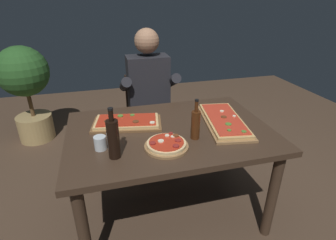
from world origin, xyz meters
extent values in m
plane|color=#4C3828|center=(0.00, 0.00, 0.00)|extent=(6.40, 6.40, 0.00)
cube|color=#3D2B1E|center=(0.00, 0.00, 0.72)|extent=(1.40, 0.96, 0.04)
cylinder|color=#3D2B1E|center=(-0.62, -0.40, 0.35)|extent=(0.07, 0.07, 0.70)
cylinder|color=#3D2B1E|center=(0.62, -0.40, 0.35)|extent=(0.07, 0.07, 0.70)
cylinder|color=#3D2B1E|center=(-0.62, 0.40, 0.35)|extent=(0.07, 0.07, 0.70)
cylinder|color=#3D2B1E|center=(0.62, 0.40, 0.35)|extent=(0.07, 0.07, 0.70)
cube|color=brown|center=(-0.28, 0.15, 0.75)|extent=(0.53, 0.34, 0.02)
cube|color=#DBB270|center=(-0.28, 0.15, 0.77)|extent=(0.48, 0.31, 0.02)
cube|color=#B72D19|center=(-0.28, 0.15, 0.78)|extent=(0.44, 0.27, 0.01)
cylinder|color=brown|center=(-0.39, 0.21, 0.79)|extent=(0.03, 0.03, 0.01)
cylinder|color=brown|center=(-0.22, 0.09, 0.79)|extent=(0.04, 0.04, 0.01)
cylinder|color=#4C7F2D|center=(-0.23, 0.21, 0.78)|extent=(0.03, 0.03, 0.01)
cylinder|color=brown|center=(-0.36, 0.09, 0.79)|extent=(0.03, 0.03, 0.01)
cylinder|color=brown|center=(-0.42, 0.15, 0.78)|extent=(0.04, 0.04, 0.00)
cylinder|color=beige|center=(-0.11, 0.05, 0.79)|extent=(0.04, 0.04, 0.01)
cylinder|color=#4C7F2D|center=(-0.32, 0.22, 0.79)|extent=(0.04, 0.04, 0.01)
cube|color=olive|center=(0.41, 0.00, 0.75)|extent=(0.36, 0.65, 0.02)
cube|color=tan|center=(0.41, 0.00, 0.77)|extent=(0.33, 0.60, 0.02)
cube|color=red|center=(0.41, 0.00, 0.78)|extent=(0.29, 0.55, 0.01)
cylinder|color=beige|center=(0.49, 0.00, 0.79)|extent=(0.02, 0.02, 0.01)
cylinder|color=beige|center=(0.44, 0.11, 0.79)|extent=(0.03, 0.03, 0.01)
cylinder|color=#4C7F2D|center=(0.44, -0.23, 0.78)|extent=(0.03, 0.03, 0.01)
cylinder|color=#4C7F2D|center=(0.35, -0.19, 0.79)|extent=(0.03, 0.03, 0.01)
cylinder|color=brown|center=(0.41, 0.01, 0.78)|extent=(0.04, 0.04, 0.01)
cylinder|color=#4C7F2D|center=(0.39, -0.11, 0.78)|extent=(0.04, 0.04, 0.00)
cylinder|color=olive|center=(-0.08, -0.23, 0.75)|extent=(0.27, 0.27, 0.02)
cylinder|color=#E5C184|center=(-0.08, -0.23, 0.77)|extent=(0.24, 0.24, 0.02)
cylinder|color=#B72D19|center=(-0.08, -0.23, 0.78)|extent=(0.21, 0.21, 0.01)
cylinder|color=maroon|center=(-0.03, -0.13, 0.78)|extent=(0.03, 0.03, 0.00)
cylinder|color=beige|center=(-0.12, -0.22, 0.79)|extent=(0.04, 0.04, 0.01)
cylinder|color=maroon|center=(-0.04, -0.29, 0.79)|extent=(0.04, 0.04, 0.01)
cylinder|color=maroon|center=(-0.17, -0.23, 0.79)|extent=(0.04, 0.04, 0.01)
cylinder|color=maroon|center=(-0.01, -0.23, 0.78)|extent=(0.04, 0.04, 0.01)
cylinder|color=brown|center=(-0.01, -0.17, 0.79)|extent=(0.04, 0.04, 0.01)
cylinder|color=beige|center=(-0.06, -0.16, 0.79)|extent=(0.03, 0.03, 0.01)
cylinder|color=beige|center=(-0.03, -0.18, 0.78)|extent=(0.03, 0.03, 0.00)
cylinder|color=black|center=(-0.40, -0.25, 0.86)|extent=(0.07, 0.07, 0.23)
cylinder|color=black|center=(-0.40, -0.25, 1.00)|extent=(0.03, 0.03, 0.06)
cylinder|color=black|center=(-0.40, -0.25, 1.04)|extent=(0.03, 0.03, 0.01)
cylinder|color=#47230F|center=(0.13, -0.16, 0.83)|extent=(0.06, 0.06, 0.19)
cylinder|color=#47230F|center=(0.13, -0.16, 0.96)|extent=(0.02, 0.02, 0.07)
cylinder|color=black|center=(0.13, -0.16, 1.01)|extent=(0.02, 0.02, 0.01)
cylinder|color=silver|center=(-0.47, -0.14, 0.78)|extent=(0.07, 0.07, 0.09)
cylinder|color=silver|center=(-0.47, -0.14, 0.75)|extent=(0.06, 0.06, 0.02)
cube|color=black|center=(0.00, 0.78, 0.43)|extent=(0.44, 0.44, 0.04)
cube|color=black|center=(0.00, 0.98, 0.66)|extent=(0.40, 0.04, 0.42)
cylinder|color=black|center=(-0.19, 0.59, 0.21)|extent=(0.04, 0.04, 0.41)
cylinder|color=black|center=(0.19, 0.59, 0.21)|extent=(0.04, 0.04, 0.41)
cylinder|color=black|center=(-0.19, 0.97, 0.21)|extent=(0.04, 0.04, 0.41)
cylinder|color=black|center=(0.19, 0.97, 0.21)|extent=(0.04, 0.04, 0.41)
cylinder|color=#23232D|center=(-0.10, 0.60, 0.23)|extent=(0.11, 0.11, 0.45)
cylinder|color=#23232D|center=(0.10, 0.60, 0.23)|extent=(0.11, 0.11, 0.45)
cube|color=#23232D|center=(0.00, 0.68, 0.51)|extent=(0.34, 0.40, 0.12)
cube|color=#232328|center=(0.00, 0.78, 0.83)|extent=(0.38, 0.22, 0.52)
sphere|color=#A37556|center=(0.00, 0.78, 1.22)|extent=(0.22, 0.22, 0.22)
cylinder|color=#232328|center=(-0.22, 0.73, 0.86)|extent=(0.09, 0.31, 0.21)
cylinder|color=#232328|center=(0.22, 0.73, 0.86)|extent=(0.09, 0.31, 0.21)
cylinder|color=tan|center=(-1.24, 1.55, 0.15)|extent=(0.40, 0.40, 0.30)
cylinder|color=brown|center=(-1.24, 1.55, 0.45)|extent=(0.04, 0.04, 0.31)
sphere|color=#285623|center=(-1.24, 1.55, 0.83)|extent=(0.55, 0.55, 0.55)
camera|label=1|loc=(-0.43, -1.57, 1.60)|focal=28.19mm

